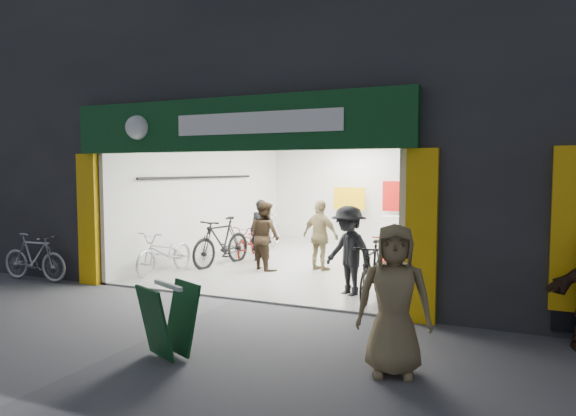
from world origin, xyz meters
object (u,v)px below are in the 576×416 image
Objects in this scene: bike_left_front at (165,252)px; parked_bike at (35,257)px; bike_right_front at (372,271)px; pedestrian_near at (394,300)px; sandwich_board at (169,318)px.

parked_bike is (-2.00, -1.69, 0.02)m from bike_left_front.
pedestrian_near reaches higher than bike_right_front.
bike_right_front is at bearing -4.39° from bike_left_front.
bike_left_front is at bearing 151.68° from sandwich_board.
bike_right_front reaches higher than sandwich_board.
sandwich_board is at bearing 179.26° from pedestrian_near.
bike_right_front is at bearing -82.99° from parked_bike.
pedestrian_near is (1.03, -3.04, 0.32)m from bike_right_front.
bike_left_front is 2.06× the size of sandwich_board.
bike_left_front is 5.22m from sandwich_board.
bike_right_front is 6.87m from parked_bike.
pedestrian_near is (5.80, -3.55, 0.37)m from bike_left_front.
parked_bike is 0.97× the size of pedestrian_near.
parked_bike reaches higher than bike_left_front.
pedestrian_near reaches higher than parked_bike.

